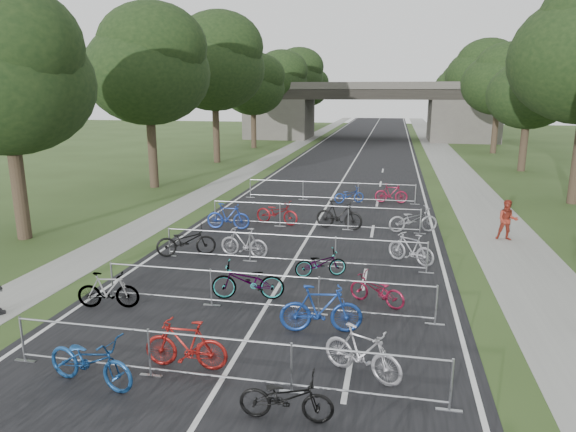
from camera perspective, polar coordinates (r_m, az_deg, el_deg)
road at (r=52.31m, az=7.94°, el=7.03°), size 11.00×140.00×0.01m
sidewalk_right at (r=52.41m, az=16.75°, el=6.60°), size 3.00×140.00×0.01m
sidewalk_left at (r=53.31m, az=-0.19°, el=7.28°), size 2.00×140.00×0.01m
lane_markings at (r=52.31m, az=7.94°, el=7.02°), size 0.12×140.00×0.00m
overpass_bridge at (r=66.99m, az=8.92°, el=11.45°), size 31.00×8.00×7.05m
tree_left_0 at (r=23.10m, az=-28.85°, el=13.42°), size 6.72×6.72×10.25m
tree_left_1 at (r=33.26m, az=-15.25°, el=15.57°), size 7.56×7.56×11.53m
tree_left_2 at (r=44.36m, az=-8.12°, el=16.36°), size 8.40×8.40×12.81m
tree_right_2 at (r=42.92m, az=25.41°, el=12.40°), size 6.16×6.16×9.39m
tree_left_3 at (r=55.77m, az=-3.82°, el=14.21°), size 6.72×6.72×10.25m
tree_right_3 at (r=54.68m, az=22.58°, el=13.69°), size 7.17×7.17×10.93m
tree_left_4 at (r=67.43m, az=-1.05°, el=14.82°), size 7.56×7.56×11.53m
tree_right_4 at (r=66.54m, az=20.73°, el=14.51°), size 8.18×8.18×12.47m
tree_left_5 at (r=79.20m, az=0.91°, el=15.24°), size 8.40×8.40×12.81m
tree_right_5 at (r=78.40m, az=19.27°, el=12.93°), size 6.16×6.16×9.39m
tree_left_6 at (r=90.99m, az=2.36°, el=14.00°), size 6.72×6.72×10.25m
tree_right_6 at (r=90.33m, az=18.35°, el=13.62°), size 7.17×7.17×10.93m
barrier_row_2 at (r=11.05m, az=-7.73°, el=-15.62°), size 9.70×0.08×1.10m
barrier_row_3 at (r=14.34m, az=-2.70°, el=-8.41°), size 9.70×0.08×1.10m
barrier_row_4 at (r=18.01m, az=0.43°, el=-3.73°), size 9.70×0.08×1.10m
barrier_row_5 at (r=22.76m, az=2.87°, el=-0.04°), size 9.70×0.08×1.10m
barrier_row_6 at (r=28.57m, az=4.72°, el=2.75°), size 9.70×0.08×1.10m
bike_8 at (r=11.65m, az=-21.10°, el=-14.77°), size 2.24×1.15×1.12m
bike_9 at (r=11.72m, az=-11.28°, el=-13.86°), size 1.90×0.57×1.13m
bike_10 at (r=9.98m, az=-0.19°, el=-19.54°), size 1.79×0.70×0.93m
bike_11 at (r=11.30m, az=8.26°, el=-14.81°), size 1.92×1.34×1.13m
bike_12 at (r=15.31m, az=-19.35°, el=-7.82°), size 1.81×0.80×1.05m
bike_13 at (r=15.07m, az=-4.48°, el=-7.26°), size 2.22×1.11×1.12m
bike_14 at (r=13.06m, az=3.69°, el=-10.31°), size 2.16×0.92×1.25m
bike_15 at (r=14.90m, az=9.83°, el=-8.13°), size 1.80×1.26×0.90m
bike_16 at (r=19.28m, az=-11.26°, el=-2.75°), size 2.29×1.54×1.14m
bike_17 at (r=18.84m, az=-4.91°, el=-2.95°), size 1.92×0.78×1.12m
bike_18 at (r=16.89m, az=3.64°, el=-5.30°), size 1.81×1.19×0.90m
bike_19 at (r=18.59m, az=13.49°, el=-3.55°), size 1.82×1.42×1.10m
bike_20 at (r=22.72m, az=-6.67°, el=-0.05°), size 1.96×0.65×1.16m
bike_21 at (r=23.44m, az=-1.23°, el=0.38°), size 2.17×1.15×1.08m
bike_22 at (r=22.69m, az=5.71°, el=0.09°), size 2.17×0.96×1.26m
bike_23 at (r=22.76m, az=13.72°, el=-0.39°), size 2.24×1.30×1.11m
bike_26 at (r=28.11m, az=6.80°, el=2.31°), size 1.78×1.29×0.89m
bike_27 at (r=28.51m, az=11.40°, el=2.47°), size 1.77×0.51×1.06m
pedestrian_b at (r=22.67m, az=23.19°, el=-0.46°), size 0.85×0.69×1.66m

